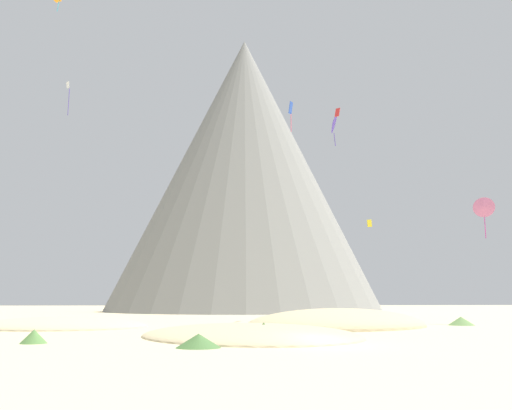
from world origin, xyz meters
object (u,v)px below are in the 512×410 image
object	(u,v)px
bush_far_left	(264,330)
kite_blue_mid	(291,110)
bush_mid_center	(34,336)
rock_massif	(243,185)
kite_indigo_mid	(333,123)
bush_near_right	(318,322)
kite_red_mid	(337,112)
kite_white_high	(68,92)
kite_yellow_low	(369,223)
bush_ridge_crest	(461,321)
kite_pink_low	(484,207)
bush_scatter_east	(198,341)

from	to	relation	value
bush_far_left	kite_blue_mid	xyz separation A→B (m)	(3.97, 11.35, 19.41)
bush_mid_center	kite_blue_mid	world-z (taller)	kite_blue_mid
rock_massif	kite_indigo_mid	bearing A→B (deg)	-82.72
bush_near_right	kite_blue_mid	xyz separation A→B (m)	(-2.79, -2.41, 19.47)
bush_near_right	bush_far_left	world-z (taller)	bush_far_left
bush_far_left	kite_indigo_mid	xyz separation A→B (m)	(12.34, 28.25, 23.89)
bush_mid_center	kite_red_mid	bearing A→B (deg)	48.77
bush_far_left	rock_massif	bearing A→B (deg)	86.18
bush_far_left	rock_massif	world-z (taller)	rock_massif
kite_blue_mid	kite_white_high	distance (m)	45.50
kite_yellow_low	kite_blue_mid	distance (m)	21.84
bush_ridge_crest	kite_indigo_mid	bearing A→B (deg)	121.41
bush_mid_center	kite_pink_low	world-z (taller)	kite_pink_low
rock_massif	kite_yellow_low	size ratio (longest dim) A/B	74.99
kite_indigo_mid	kite_blue_mid	bearing A→B (deg)	-9.50
bush_scatter_east	bush_ridge_crest	world-z (taller)	bush_ridge_crest
bush_ridge_crest	kite_pink_low	size ratio (longest dim) A/B	0.57
bush_mid_center	kite_red_mid	xyz separation A→B (m)	(25.69, 29.32, 24.30)
kite_blue_mid	kite_pink_low	size ratio (longest dim) A/B	0.67
kite_white_high	kite_pink_low	size ratio (longest dim) A/B	1.22
bush_far_left	bush_scatter_east	bearing A→B (deg)	-118.35
kite_yellow_low	bush_mid_center	bearing A→B (deg)	60.20
bush_far_left	kite_indigo_mid	bearing A→B (deg)	66.41
bush_scatter_east	bush_far_left	size ratio (longest dim) A/B	1.65
bush_near_right	bush_scatter_east	bearing A→B (deg)	-117.00
bush_far_left	kite_yellow_low	bearing A→B (deg)	59.20
bush_far_left	rock_massif	distance (m)	86.49
bush_ridge_crest	bush_near_right	world-z (taller)	bush_near_right
bush_mid_center	bush_ridge_crest	xyz separation A→B (m)	(34.48, 18.60, 0.02)
kite_yellow_low	bush_ridge_crest	bearing A→B (deg)	122.85
bush_ridge_crest	bush_scatter_east	bearing A→B (deg)	-138.34
kite_yellow_low	kite_blue_mid	size ratio (longest dim) A/B	0.33
rock_massif	kite_red_mid	size ratio (longest dim) A/B	65.37
bush_ridge_crest	kite_yellow_low	world-z (taller)	kite_yellow_low
kite_blue_mid	bush_scatter_east	bearing A→B (deg)	-133.27
bush_ridge_crest	rock_massif	distance (m)	74.48
bush_mid_center	kite_yellow_low	world-z (taller)	kite_yellow_low
bush_scatter_east	rock_massif	world-z (taller)	rock_massif
bush_ridge_crest	bush_far_left	bearing A→B (deg)	-145.51
bush_near_right	bush_far_left	size ratio (longest dim) A/B	1.49
bush_mid_center	kite_blue_mid	xyz separation A→B (m)	(17.61, 15.63, 19.49)
rock_massif	kite_red_mid	bearing A→B (deg)	-83.41
rock_massif	kite_blue_mid	distance (m)	71.08
rock_massif	kite_yellow_low	xyz separation A→B (m)	(10.83, -54.67, -15.83)
bush_near_right	kite_white_high	world-z (taller)	kite_white_high
kite_indigo_mid	kite_yellow_low	bearing A→B (deg)	94.03
kite_pink_low	kite_red_mid	bearing A→B (deg)	-176.61
kite_blue_mid	bush_mid_center	bearing A→B (deg)	-158.46
bush_ridge_crest	bush_mid_center	bearing A→B (deg)	-151.66
kite_red_mid	kite_indigo_mid	world-z (taller)	kite_indigo_mid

